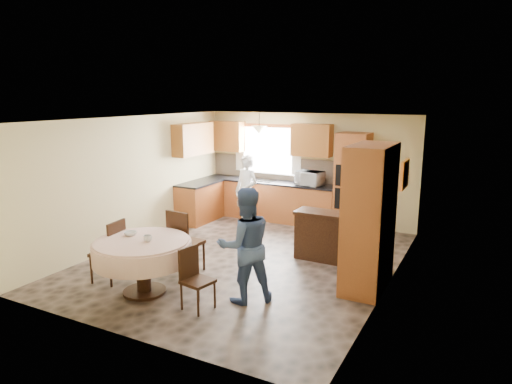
{
  "coord_description": "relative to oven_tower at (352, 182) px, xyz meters",
  "views": [
    {
      "loc": [
        3.75,
        -6.77,
        2.89
      ],
      "look_at": [
        0.07,
        0.3,
        1.19
      ],
      "focal_mm": 32.0,
      "sensor_mm": 36.0,
      "label": 1
    }
  ],
  "objects": [
    {
      "name": "curtain_right",
      "position": [
        -1.4,
        0.24,
        0.59
      ],
      "size": [
        0.22,
        0.02,
        1.15
      ],
      "primitive_type": "cube",
      "color": "white",
      "rests_on": "wall_back"
    },
    {
      "name": "dining_table",
      "position": [
        -1.82,
        -4.6,
        -0.42
      ],
      "size": [
        1.43,
        1.43,
        0.82
      ],
      "color": "#3D2110",
      "rests_on": "floor"
    },
    {
      "name": "pendant",
      "position": [
        -2.15,
        -0.19,
        1.06
      ],
      "size": [
        0.36,
        0.36,
        0.18
      ],
      "primitive_type": "cone",
      "rotation": [
        3.14,
        0.0,
        0.0
      ],
      "color": "beige",
      "rests_on": "ceiling"
    },
    {
      "name": "microwave",
      "position": [
        -0.96,
        -0.04,
        0.02
      ],
      "size": [
        0.63,
        0.48,
        0.32
      ],
      "primitive_type": "imported",
      "rotation": [
        0.0,
        0.0,
        -0.17
      ],
      "color": "silver",
      "rests_on": "counter_back"
    },
    {
      "name": "wall_front",
      "position": [
        -1.15,
        -5.69,
        0.19
      ],
      "size": [
        5.0,
        0.02,
        2.5
      ],
      "primitive_type": "cube",
      "color": "#D1C286",
      "rests_on": "floor"
    },
    {
      "name": "floor",
      "position": [
        -1.15,
        -2.69,
        -1.06
      ],
      "size": [
        5.0,
        6.0,
        0.01
      ],
      "primitive_type": "cube",
      "color": "brown",
      "rests_on": "ground"
    },
    {
      "name": "sideboard",
      "position": [
        0.15,
        -2.01,
        -0.65
      ],
      "size": [
        1.16,
        0.49,
        0.82
      ],
      "primitive_type": "cube",
      "rotation": [
        0.0,
        0.0,
        -0.01
      ],
      "color": "#3D2110",
      "rests_on": "floor"
    },
    {
      "name": "wall_cab_left",
      "position": [
        -3.2,
        0.15,
        0.85
      ],
      "size": [
        0.85,
        0.33,
        0.72
      ],
      "primitive_type": "cube",
      "color": "#A56429",
      "rests_on": "wall_back"
    },
    {
      "name": "base_cab_back",
      "position": [
        -2.0,
        0.01,
        -0.62
      ],
      "size": [
        3.3,
        0.6,
        0.88
      ],
      "primitive_type": "cube",
      "color": "#C96C35",
      "rests_on": "floor"
    },
    {
      "name": "person_sink",
      "position": [
        -2.12,
        -0.85,
        -0.25
      ],
      "size": [
        0.66,
        0.51,
        1.62
      ],
      "primitive_type": "imported",
      "rotation": [
        0.0,
        0.0,
        -0.23
      ],
      "color": "silver",
      "rests_on": "floor"
    },
    {
      "name": "wall_back",
      "position": [
        -1.15,
        0.31,
        0.19
      ],
      "size": [
        5.0,
        0.02,
        2.5
      ],
      "primitive_type": "cube",
      "color": "#D1C286",
      "rests_on": "floor"
    },
    {
      "name": "cupboard",
      "position": [
        1.07,
        -2.87,
        0.04
      ],
      "size": [
        0.58,
        1.15,
        2.2
      ],
      "primitive_type": "cube",
      "color": "#C96C35",
      "rests_on": "floor"
    },
    {
      "name": "wall_cab_right",
      "position": [
        -1.0,
        0.15,
        0.85
      ],
      "size": [
        0.9,
        0.33,
        0.72
      ],
      "primitive_type": "cube",
      "color": "#A56429",
      "rests_on": "wall_back"
    },
    {
      "name": "wall_left",
      "position": [
        -3.65,
        -2.69,
        0.19
      ],
      "size": [
        0.02,
        6.0,
        2.5
      ],
      "primitive_type": "cube",
      "color": "#D1C286",
      "rests_on": "floor"
    },
    {
      "name": "curtain_left",
      "position": [
        -2.9,
        0.24,
        0.59
      ],
      "size": [
        0.22,
        0.02,
        1.15
      ],
      "primitive_type": "cube",
      "color": "white",
      "rests_on": "wall_back"
    },
    {
      "name": "backsplash",
      "position": [
        -2.0,
        0.3,
        0.12
      ],
      "size": [
        3.3,
        0.02,
        0.55
      ],
      "primitive_type": "cube",
      "color": "tan",
      "rests_on": "wall_back"
    },
    {
      "name": "counter_back",
      "position": [
        -2.0,
        0.01,
        -0.16
      ],
      "size": [
        3.3,
        0.64,
        0.04
      ],
      "primitive_type": "cube",
      "color": "black",
      "rests_on": "base_cab_back"
    },
    {
      "name": "chair_left",
      "position": [
        -2.52,
        -4.5,
        -0.51
      ],
      "size": [
        0.48,
        0.48,
        1.0
      ],
      "rotation": [
        0.0,
        0.0,
        -1.46
      ],
      "color": "#3D2110",
      "rests_on": "floor"
    },
    {
      "name": "bowl_sideboard",
      "position": [
        -0.21,
        -2.01,
        -0.21
      ],
      "size": [
        0.25,
        0.25,
        0.05
      ],
      "primitive_type": "imported",
      "rotation": [
        0.0,
        0.0,
        0.27
      ],
      "color": "#B2B2B2",
      "rests_on": "sideboard"
    },
    {
      "name": "oven_upper",
      "position": [
        0.0,
        -0.31,
        0.19
      ],
      "size": [
        0.56,
        0.01,
        0.45
      ],
      "primitive_type": "cube",
      "color": "black",
      "rests_on": "oven_tower"
    },
    {
      "name": "person_dining",
      "position": [
        -0.35,
        -4.13,
        -0.23
      ],
      "size": [
        1.01,
        1.01,
        1.66
      ],
      "primitive_type": "imported",
      "rotation": [
        0.0,
        0.0,
        3.92
      ],
      "color": "#3D5385",
      "rests_on": "floor"
    },
    {
      "name": "ceiling",
      "position": [
        -1.15,
        -2.69,
        1.44
      ],
      "size": [
        5.0,
        6.0,
        0.01
      ],
      "primitive_type": "cube",
      "color": "white",
      "rests_on": "wall_back"
    },
    {
      "name": "bowl_table",
      "position": [
        -2.12,
        -4.5,
        -0.21
      ],
      "size": [
        0.24,
        0.24,
        0.06
      ],
      "primitive_type": "imported",
      "rotation": [
        0.0,
        0.0,
        -0.32
      ],
      "color": "#B2B2B2",
      "rests_on": "dining_table"
    },
    {
      "name": "chair_back",
      "position": [
        -1.76,
        -3.69,
        -0.47
      ],
      "size": [
        0.5,
        0.5,
        1.07
      ],
      "rotation": [
        0.0,
        0.0,
        3.07
      ],
      "color": "#3D2110",
      "rests_on": "floor"
    },
    {
      "name": "chair_right",
      "position": [
        -0.87,
        -4.65,
        -0.58
      ],
      "size": [
        0.44,
        0.44,
        0.86
      ],
      "rotation": [
        0.0,
        0.0,
        1.38
      ],
      "color": "#3D2110",
      "rests_on": "floor"
    },
    {
      "name": "cup_table",
      "position": [
        -1.69,
        -4.61,
        -0.19
      ],
      "size": [
        0.14,
        0.14,
        0.09
      ],
      "primitive_type": "imported",
      "rotation": [
        0.0,
        0.0,
        -0.18
      ],
      "color": "#B2B2B2",
      "rests_on": "dining_table"
    },
    {
      "name": "oven_lower",
      "position": [
        0.0,
        -0.31,
        -0.31
      ],
      "size": [
        0.56,
        0.01,
        0.45
      ],
      "primitive_type": "cube",
      "color": "black",
      "rests_on": "oven_tower"
    },
    {
      "name": "wall_cab_side",
      "position": [
        -3.48,
        -0.89,
        0.85
      ],
      "size": [
        0.33,
        1.2,
        0.72
      ],
      "primitive_type": "cube",
      "color": "#A56429",
      "rests_on": "wall_left"
    },
    {
      "name": "wall_right",
      "position": [
        1.35,
        -2.69,
        0.19
      ],
      "size": [
        0.02,
        6.0,
        2.5
      ],
      "primitive_type": "cube",
      "color": "#D1C286",
      "rests_on": "floor"
    },
    {
      "name": "oven_tower",
      "position": [
        0.0,
        0.0,
        0.0
      ],
      "size": [
        0.66,
        0.62,
        2.12
      ],
      "primitive_type": "cube",
      "color": "#C96C35",
      "rests_on": "floor"
    },
    {
      "name": "framed_picture",
      "position": [
        1.32,
        -1.55,
        0.52
      ],
      "size": [
        0.06,
        0.59,
        0.49
      ],
      "color": "gold",
      "rests_on": "wall_right"
    },
    {
      "name": "window",
      "position": [
        -2.15,
        0.29,
        0.54
      ],
      "size": [
        1.4,
        0.03,
        1.1
      ],
      "primitive_type": "cube",
      "color": "white",
      "rests_on": "wall_back"
    },
    {
      "name": "base_cab_left",
      "position": [
        -3.35,
        -0.89,
        -0.62
      ],
      "size": [
        0.6,
        1.2,
        0.88
      ],
      "primitive_type": "cube",
      "color": "#C96C35",
      "rests_on": "floor"
    },
    {
      "name": "bottle_sideboard",
      "position": [
        0.54,
        -2.01,
        -0.09
      ],
      "size": [
        0.14,
        0.14,
        0.29
      ],
      "primitive_type": "imported",
      "rotation": [
        0.0,
        0.0,
        -0.29
      ],
      "color": "silver",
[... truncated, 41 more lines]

